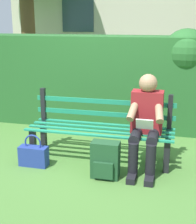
{
  "coord_description": "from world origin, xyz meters",
  "views": [
    {
      "loc": [
        -0.93,
        3.84,
        1.77
      ],
      "look_at": [
        0.0,
        0.1,
        0.68
      ],
      "focal_mm": 52.16,
      "sensor_mm": 36.0,
      "label": 1
    }
  ],
  "objects_px": {
    "person_seated": "(146,121)",
    "backpack": "(105,160)",
    "park_bench": "(101,127)",
    "handbag": "(34,155)"
  },
  "relations": [
    {
      "from": "park_bench",
      "to": "person_seated",
      "type": "bearing_deg",
      "value": 164.23
    },
    {
      "from": "park_bench",
      "to": "person_seated",
      "type": "height_order",
      "value": "person_seated"
    },
    {
      "from": "person_seated",
      "to": "handbag",
      "type": "bearing_deg",
      "value": 11.9
    },
    {
      "from": "park_bench",
      "to": "handbag",
      "type": "relative_size",
      "value": 4.56
    },
    {
      "from": "backpack",
      "to": "handbag",
      "type": "bearing_deg",
      "value": -5.4
    },
    {
      "from": "person_seated",
      "to": "backpack",
      "type": "xyz_separation_m",
      "value": [
        0.41,
        0.37,
        -0.39
      ]
    },
    {
      "from": "backpack",
      "to": "handbag",
      "type": "xyz_separation_m",
      "value": [
        0.94,
        -0.09,
        -0.07
      ]
    },
    {
      "from": "person_seated",
      "to": "backpack",
      "type": "distance_m",
      "value": 0.68
    },
    {
      "from": "person_seated",
      "to": "backpack",
      "type": "bearing_deg",
      "value": 42.28
    },
    {
      "from": "person_seated",
      "to": "handbag",
      "type": "xyz_separation_m",
      "value": [
        1.35,
        0.28,
        -0.47
      ]
    }
  ]
}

